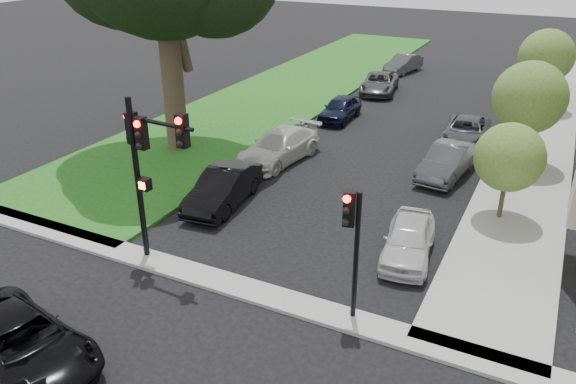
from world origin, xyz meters
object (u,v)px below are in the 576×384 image
at_px(traffic_signal_main, 146,153).
at_px(car_parked_1, 447,161).
at_px(car_cross_near, 20,343).
at_px(car_parked_6, 279,146).
at_px(car_parked_5, 223,188).
at_px(car_parked_7, 340,108).
at_px(traffic_signal_secondary, 353,232).
at_px(car_parked_0, 409,239).
at_px(car_parked_2, 466,131).
at_px(small_tree_a, 509,158).
at_px(car_parked_9, 403,64).
at_px(car_parked_8, 379,83).
at_px(small_tree_b, 530,98).
at_px(small_tree_c, 546,57).

height_order(traffic_signal_main, car_parked_1, traffic_signal_main).
relative_size(car_cross_near, car_parked_6, 0.96).
xyz_separation_m(car_parked_5, car_parked_7, (0.00, 12.20, -0.06)).
height_order(traffic_signal_secondary, car_parked_1, traffic_signal_secondary).
bearing_deg(traffic_signal_secondary, car_parked_7, 112.56).
bearing_deg(car_parked_1, car_parked_7, 149.36).
distance_m(car_parked_0, car_parked_1, 7.31).
relative_size(traffic_signal_secondary, car_parked_2, 0.85).
relative_size(small_tree_a, car_parked_1, 0.88).
height_order(car_parked_1, car_parked_9, car_parked_1).
distance_m(traffic_signal_main, traffic_signal_secondary, 6.73).
bearing_deg(traffic_signal_secondary, traffic_signal_main, 179.63).
bearing_deg(car_cross_near, traffic_signal_main, 12.49).
xyz_separation_m(car_parked_0, car_parked_2, (-0.40, 12.02, -0.02)).
distance_m(small_tree_a, car_parked_9, 23.95).
bearing_deg(small_tree_a, car_parked_7, 138.71).
relative_size(car_parked_2, car_parked_6, 0.92).
relative_size(traffic_signal_main, car_parked_1, 1.28).
distance_m(car_cross_near, car_parked_5, 9.81).
bearing_deg(car_parked_2, car_parked_8, 130.30).
bearing_deg(small_tree_a, traffic_signal_secondary, -110.03).
relative_size(small_tree_a, car_parked_0, 0.98).
bearing_deg(small_tree_b, car_parked_7, 164.68).
height_order(small_tree_a, traffic_signal_main, traffic_signal_main).
bearing_deg(car_parked_1, small_tree_b, 52.80).
distance_m(small_tree_a, small_tree_b, 5.99).
height_order(traffic_signal_main, car_parked_7, traffic_signal_main).
distance_m(small_tree_b, car_parked_1, 4.57).
distance_m(small_tree_b, car_parked_6, 11.24).
bearing_deg(traffic_signal_main, car_parked_5, 93.50).
relative_size(small_tree_c, car_parked_6, 0.95).
relative_size(car_cross_near, car_parked_1, 1.13).
xyz_separation_m(car_parked_0, car_parked_1, (-0.33, 7.31, 0.05)).
height_order(small_tree_b, car_parked_8, small_tree_b).
bearing_deg(car_parked_9, car_parked_1, -56.60).
distance_m(small_tree_c, car_cross_near, 30.82).
bearing_deg(car_parked_7, car_parked_8, 87.75).
bearing_deg(car_parked_1, small_tree_a, -43.36).
height_order(small_tree_c, traffic_signal_secondary, small_tree_c).
bearing_deg(car_cross_near, car_parked_5, 13.50).
distance_m(small_tree_a, car_parked_2, 8.55).
bearing_deg(car_parked_7, small_tree_a, -42.30).
bearing_deg(car_parked_8, small_tree_a, -67.51).
bearing_deg(small_tree_b, car_parked_1, -133.85).
bearing_deg(car_cross_near, small_tree_c, -6.70).
relative_size(car_parked_5, car_parked_8, 0.94).
relative_size(small_tree_a, car_parked_2, 0.81).
height_order(car_parked_2, car_parked_8, car_parked_8).
bearing_deg(car_cross_near, traffic_signal_secondary, -39.49).
bearing_deg(car_parked_5, car_parked_8, 83.37).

